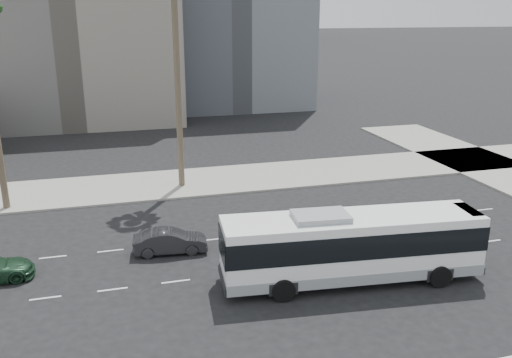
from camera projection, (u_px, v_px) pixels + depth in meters
name	position (u px, v px, depth m)	size (l,w,h in m)	color
ground	(292.00, 267.00, 28.05)	(700.00, 700.00, 0.00)	black
sidewalk_north	(227.00, 179.00, 42.29)	(120.00, 7.00, 0.15)	gray
midrise_beige_west	(71.00, 43.00, 63.69)	(24.00, 18.00, 18.00)	#63605C
midrise_gray_center	(224.00, 7.00, 74.05)	(20.00, 20.00, 26.00)	#4C5058
city_bus	(352.00, 245.00, 26.11)	(12.76, 3.98, 3.61)	white
car_a	(170.00, 241.00, 29.52)	(3.99, 1.39, 1.31)	#252628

